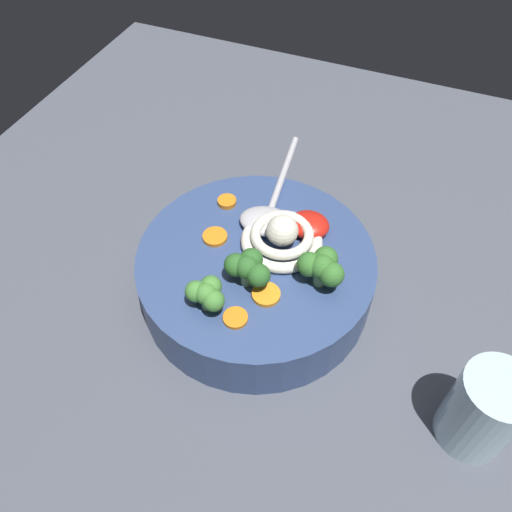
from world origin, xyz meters
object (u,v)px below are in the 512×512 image
soup_spoon (270,213)px  drinking_glass (483,410)px  noodle_pile (282,237)px  soup_bowl (256,273)px

soup_spoon → drinking_glass: (-25.36, 13.42, -2.25)cm
noodle_pile → soup_spoon: (2.68, -3.21, -0.41)cm
soup_spoon → drinking_glass: drinking_glass is taller
noodle_pile → drinking_glass: bearing=155.8°
noodle_pile → drinking_glass: noodle_pile is taller
soup_bowl → soup_spoon: soup_spoon is taller
soup_bowl → noodle_pile: 5.31cm
soup_bowl → soup_spoon: (0.74, -5.81, 3.80)cm
soup_bowl → soup_spoon: bearing=-82.7°
noodle_pile → soup_spoon: 4.20cm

